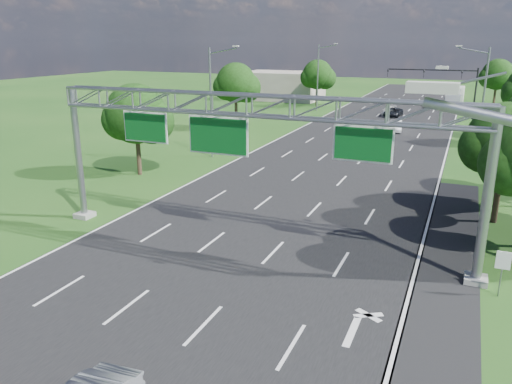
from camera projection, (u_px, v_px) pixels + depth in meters
The scene contains 18 objects.
ground at pixel (331, 169), 42.90m from camera, with size 220.00×220.00×0.00m, color #1A4615.
road at pixel (331, 169), 42.90m from camera, with size 18.00×180.00×0.02m, color black.
road_flare at pixel (447, 261), 25.00m from camera, with size 3.00×30.00×0.02m, color black.
sign_gantry at pixel (251, 118), 24.90m from camera, with size 23.50×1.00×9.56m.
regulatory_sign at pixel (503, 264), 21.08m from camera, with size 0.60×0.08×2.10m.
traffic_signal at pixel (449, 81), 69.43m from camera, with size 12.21×0.24×7.00m.
streetlight_l_near at pixel (213, 98), 45.48m from camera, with size 2.97×0.22×10.16m.
streetlight_l_far at pixel (319, 74), 76.31m from camera, with size 2.97×0.22×10.16m.
streetlight_r_mid at pixel (481, 97), 45.87m from camera, with size 2.97×0.22×10.16m.
tree_verge_la at pixel (137, 117), 39.68m from camera, with size 5.76×4.80×7.40m.
tree_verge_lb at pixel (237, 85), 60.50m from camera, with size 5.76×4.80×8.06m.
tree_verge_lc at pixel (318, 76), 81.53m from camera, with size 5.76×4.80×7.62m.
tree_verge_re at pixel (498, 76), 78.45m from camera, with size 5.76×4.80×7.84m.
building_left at pixel (282, 86), 92.65m from camera, with size 14.00×10.00×5.00m, color gray.
car_queue_a at pixel (389, 111), 72.87m from camera, with size 1.76×4.34×1.26m, color silver.
car_queue_b at pixel (393, 112), 72.05m from camera, with size 2.04×4.42×1.23m, color black.
car_queue_d at pixel (396, 126), 60.28m from camera, with size 1.38×3.94×1.30m, color silver.
box_truck at pixel (454, 97), 83.53m from camera, with size 2.89×8.31×3.08m.
Camera 1 is at (10.28, -10.84, 10.60)m, focal length 35.00 mm.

